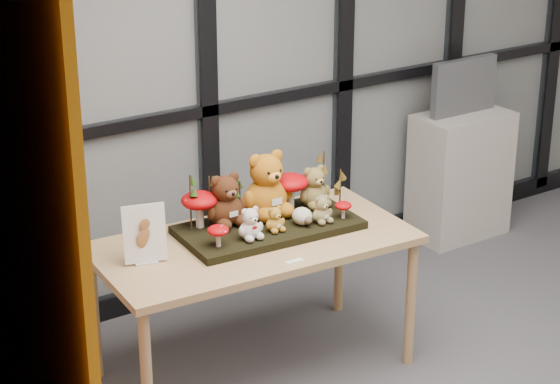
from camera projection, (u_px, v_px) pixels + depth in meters
glass_partition at (278, 31)px, 5.47m from camera, size 4.90×0.06×2.78m
display_table at (254, 253)px, 4.71m from camera, size 1.52×0.84×0.69m
diorama_tray at (269, 227)px, 4.77m from camera, size 0.87×0.48×0.04m
bear_pooh_yellow at (266, 180)px, 4.81m from camera, size 0.28×0.26×0.35m
bear_brown_medium at (225, 197)px, 4.71m from camera, size 0.23×0.21×0.28m
bear_tan_back at (314, 184)px, 4.94m from camera, size 0.18×0.17×0.23m
bear_small_yellow at (275, 217)px, 4.67m from camera, size 0.11×0.10×0.13m
bear_white_bow at (250, 221)px, 4.58m from camera, size 0.14×0.12×0.17m
bear_beige_small at (322, 208)px, 4.76m from camera, size 0.12×0.11×0.15m
plush_cream_hedgehog at (302, 215)px, 4.74m from camera, size 0.07×0.07×0.09m
mushroom_back_left at (200, 208)px, 4.70m from camera, size 0.17×0.17×0.19m
mushroom_back_right at (290, 190)px, 4.90m from camera, size 0.18×0.18×0.20m
mushroom_front_left at (218, 235)px, 4.51m from camera, size 0.10×0.10×0.11m
mushroom_front_right at (343, 209)px, 4.82m from camera, size 0.08×0.08×0.09m
sprig_green_far_left at (191, 203)px, 4.65m from camera, size 0.05×0.05×0.27m
sprig_green_mid_left at (210, 199)px, 4.75m from camera, size 0.05×0.05×0.23m
sprig_dry_far_right at (324, 177)px, 4.96m from camera, size 0.05×0.05×0.27m
sprig_dry_mid_right at (340, 190)px, 4.89m from camera, size 0.05×0.05×0.21m
sprig_green_centre at (240, 198)px, 4.84m from camera, size 0.05×0.05×0.17m
sign_holder at (145, 237)px, 4.41m from camera, size 0.19×0.09×0.27m
label_card at (294, 261)px, 4.47m from camera, size 0.08×0.03×0.00m
cabinet at (460, 175)px, 6.31m from camera, size 0.60×0.35×0.80m
monitor at (464, 86)px, 6.12m from camera, size 0.48×0.05×0.34m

